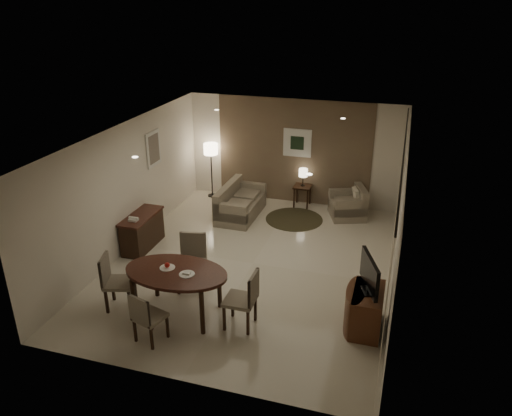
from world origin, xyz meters
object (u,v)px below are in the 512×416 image
(armchair, at_px, (348,202))
(floor_lamp, at_px, (212,170))
(console_desk, at_px, (142,231))
(chair_near, at_px, (150,316))
(dining_table, at_px, (177,292))
(chair_right, at_px, (240,299))
(tv_cabinet, at_px, (367,310))
(side_table, at_px, (302,196))
(chair_left, at_px, (120,282))
(sofa, at_px, (241,201))
(chair_far, at_px, (191,264))

(armchair, bearing_deg, floor_lamp, -114.58)
(console_desk, distance_m, chair_near, 3.24)
(dining_table, relative_size, chair_right, 1.76)
(armchair, bearing_deg, tv_cabinet, -8.60)
(tv_cabinet, distance_m, chair_right, 2.07)
(console_desk, bearing_deg, chair_right, -35.01)
(armchair, relative_size, side_table, 1.55)
(chair_near, xyz_separation_m, chair_right, (1.23, 0.76, 0.06))
(armchair, distance_m, side_table, 1.26)
(chair_left, xyz_separation_m, sofa, (0.77, 4.29, -0.11))
(chair_near, relative_size, sofa, 0.54)
(sofa, bearing_deg, console_desk, 146.16)
(sofa, xyz_separation_m, floor_lamp, (-1.15, 1.01, 0.34))
(dining_table, distance_m, chair_left, 1.05)
(floor_lamp, bearing_deg, tv_cabinet, -45.89)
(armchair, bearing_deg, dining_table, -44.53)
(console_desk, distance_m, chair_left, 2.24)
(chair_right, bearing_deg, console_desk, -124.84)
(dining_table, relative_size, chair_near, 2.00)
(tv_cabinet, relative_size, chair_right, 0.89)
(armchair, bearing_deg, sofa, -94.27)
(sofa, height_order, side_table, sofa)
(dining_table, height_order, armchair, dining_table)
(side_table, bearing_deg, dining_table, -101.25)
(chair_near, bearing_deg, console_desk, -42.76)
(armchair, height_order, side_table, armchair)
(dining_table, distance_m, floor_lamp, 5.40)
(floor_lamp, bearing_deg, side_table, 1.12)
(chair_far, xyz_separation_m, chair_right, (1.21, -0.81, -0.02))
(console_desk, relative_size, chair_left, 1.21)
(chair_far, distance_m, floor_lamp, 4.60)
(side_table, bearing_deg, chair_left, -111.28)
(chair_right, bearing_deg, chair_far, -123.65)
(console_desk, relative_size, sofa, 0.73)
(chair_left, bearing_deg, side_table, -37.41)
(chair_left, relative_size, armchair, 1.17)
(chair_near, bearing_deg, side_table, -84.46)
(side_table, bearing_deg, chair_right, -89.16)
(dining_table, height_order, chair_right, chair_right)
(chair_right, height_order, armchair, chair_right)
(chair_far, height_order, floor_lamp, floor_lamp)
(floor_lamp, bearing_deg, chair_left, -85.88)
(chair_left, height_order, chair_right, chair_right)
(tv_cabinet, relative_size, chair_far, 0.87)
(chair_near, xyz_separation_m, chair_left, (-0.93, 0.67, 0.05))
(console_desk, xyz_separation_m, tv_cabinet, (4.89, -1.50, -0.03))
(chair_left, xyz_separation_m, side_table, (2.08, 5.35, -0.22))
(chair_far, bearing_deg, side_table, 63.41)
(chair_near, height_order, sofa, chair_near)
(console_desk, height_order, floor_lamp, floor_lamp)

